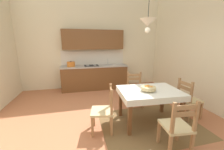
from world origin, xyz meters
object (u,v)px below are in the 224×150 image
dining_chair_kitchen_side (135,90)px  pendant_lamp (148,23)px  dining_chair_tv_side (104,110)px  fruit_bowl (148,88)px  dining_table (149,96)px  dining_chair_camera_side (177,127)px  kitchen_cabinetry (94,67)px  dining_chair_window_side (188,100)px

dining_chair_kitchen_side → pendant_lamp: (-0.18, -0.88, 1.66)m
dining_chair_kitchen_side → pendant_lamp: size_ratio=1.16×
dining_chair_tv_side → fruit_bowl: 1.02m
dining_table → dining_chair_camera_side: bearing=-89.0°
dining_table → fruit_bowl: 0.21m
kitchen_cabinetry → pendant_lamp: bearing=-74.3°
fruit_bowl → pendant_lamp: bearing=140.3°
dining_chair_tv_side → dining_table: bearing=4.9°
kitchen_cabinetry → dining_chair_camera_side: 3.69m
kitchen_cabinetry → dining_chair_kitchen_side: size_ratio=2.63×
dining_table → pendant_lamp: size_ratio=1.65×
fruit_bowl → pendant_lamp: 1.29m
dining_table → dining_chair_window_side: dining_chair_window_side is taller
dining_chair_window_side → pendant_lamp: 2.00m
dining_chair_window_side → pendant_lamp: size_ratio=1.16×
dining_chair_window_side → dining_table: bearing=178.2°
dining_chair_camera_side → pendant_lamp: (-0.14, 0.90, 1.66)m
dining_table → pendant_lamp: 1.49m
dining_chair_camera_side → pendant_lamp: 1.89m
dining_chair_tv_side → dining_chair_kitchen_side: (1.06, 0.97, 0.00)m
dining_chair_tv_side → dining_chair_kitchen_side: bearing=42.5°
fruit_bowl → kitchen_cabinetry: bearing=106.7°
dining_chair_tv_side → fruit_bowl: size_ratio=3.10×
dining_table → dining_chair_tv_side: 1.03m
dining_table → kitchen_cabinetry: bearing=108.2°
kitchen_cabinetry → pendant_lamp: 3.03m
kitchen_cabinetry → dining_table: bearing=-71.8°
dining_table → dining_chair_tv_side: bearing=-175.1°
dining_chair_window_side → fruit_bowl: size_ratio=3.10×
kitchen_cabinetry → fruit_bowl: (0.82, -2.71, -0.04)m
kitchen_cabinetry → dining_chair_window_side: bearing=-55.2°
dining_chair_camera_side → dining_table: bearing=91.0°
dining_chair_tv_side → pendant_lamp: size_ratio=1.16×
dining_chair_window_side → fruit_bowl: dining_chair_window_side is taller
pendant_lamp → dining_table: bearing=-2.7°
dining_chair_kitchen_side → fruit_bowl: (-0.11, -0.94, 0.37)m
dining_chair_tv_side → kitchen_cabinetry: bearing=87.2°
dining_chair_tv_side → fruit_bowl: dining_chair_tv_side is taller
dining_chair_kitchen_side → fruit_bowl: bearing=-96.8°
dining_chair_camera_side → kitchen_cabinetry: bearing=104.0°
dining_table → fruit_bowl: (-0.06, -0.05, 0.20)m
dining_chair_kitchen_side → dining_chair_camera_side: bearing=-91.3°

